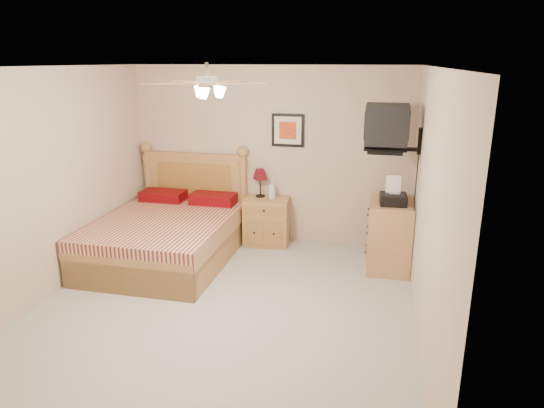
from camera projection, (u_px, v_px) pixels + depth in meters
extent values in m
plane|color=#A59E95|center=(222.00, 309.00, 5.19)|extent=(4.50, 4.50, 0.00)
cube|color=white|center=(214.00, 67.00, 4.47)|extent=(4.00, 4.50, 0.04)
cube|color=#C0A78E|center=(269.00, 155.00, 6.93)|extent=(4.00, 0.04, 2.50)
cube|color=#C0A78E|center=(89.00, 302.00, 2.73)|extent=(4.00, 0.04, 2.50)
cube|color=#C0A78E|center=(43.00, 186.00, 5.25)|extent=(0.04, 4.50, 2.50)
cube|color=#C0A78E|center=(427.00, 210.00, 4.41)|extent=(0.04, 4.50, 2.50)
cube|color=#A17232|center=(267.00, 221.00, 6.96)|extent=(0.65, 0.51, 0.67)
imported|color=silver|center=(272.00, 190.00, 6.82)|extent=(0.11, 0.11, 0.27)
cube|color=black|center=(288.00, 130.00, 6.75)|extent=(0.46, 0.04, 0.46)
cube|color=#9D5F39|center=(390.00, 235.00, 6.11)|extent=(0.52, 0.75, 0.88)
imported|color=#B4A38C|center=(389.00, 194.00, 6.27)|extent=(0.25, 0.29, 0.02)
imported|color=tan|center=(389.00, 192.00, 6.28)|extent=(0.30, 0.33, 0.02)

